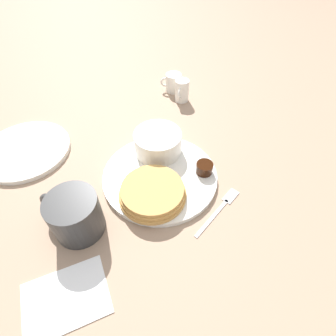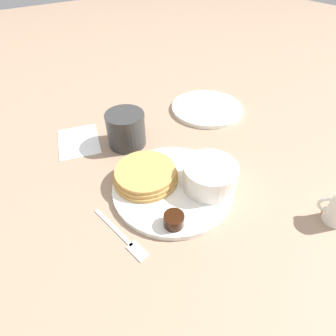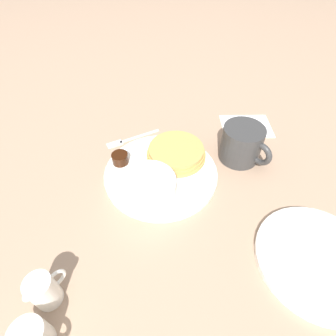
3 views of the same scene
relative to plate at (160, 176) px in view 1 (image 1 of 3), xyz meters
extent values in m
plane|color=#9E7F66|center=(0.00, 0.00, -0.01)|extent=(4.00, 4.00, 0.00)
cylinder|color=white|center=(0.00, 0.00, 0.00)|extent=(0.26, 0.26, 0.01)
cylinder|color=tan|center=(0.05, 0.04, 0.01)|extent=(0.14, 0.14, 0.01)
cylinder|color=tan|center=(0.05, 0.04, 0.02)|extent=(0.14, 0.14, 0.01)
cylinder|color=tan|center=(0.05, 0.04, 0.03)|extent=(0.13, 0.13, 0.01)
cylinder|color=white|center=(-0.04, -0.06, 0.03)|extent=(0.11, 0.11, 0.05)
cylinder|color=white|center=(-0.04, -0.06, 0.06)|extent=(0.09, 0.09, 0.01)
cylinder|color=black|center=(-0.08, 0.06, 0.02)|extent=(0.04, 0.04, 0.02)
cylinder|color=white|center=(-0.07, -0.07, 0.02)|extent=(0.05, 0.05, 0.03)
sphere|color=white|center=(-0.07, -0.07, 0.04)|extent=(0.03, 0.03, 0.03)
cylinder|color=#333333|center=(0.20, 0.00, 0.04)|extent=(0.10, 0.10, 0.09)
torus|color=#333333|center=(0.22, -0.05, 0.04)|extent=(0.04, 0.06, 0.06)
cylinder|color=white|center=(-0.25, -0.20, 0.03)|extent=(0.04, 0.04, 0.07)
torus|color=white|center=(-0.23, -0.19, 0.03)|extent=(0.03, 0.02, 0.04)
cone|color=white|center=(-0.26, -0.21, 0.06)|extent=(0.01, 0.01, 0.01)
cylinder|color=white|center=(-0.26, -0.26, 0.02)|extent=(0.05, 0.05, 0.06)
torus|color=white|center=(-0.24, -0.28, 0.02)|extent=(0.03, 0.02, 0.03)
cone|color=white|center=(-0.28, -0.25, 0.05)|extent=(0.02, 0.02, 0.01)
cube|color=silver|center=(-0.01, 0.15, 0.00)|extent=(0.11, 0.03, 0.00)
cube|color=silver|center=(-0.08, 0.14, 0.00)|extent=(0.04, 0.03, 0.00)
cube|color=white|center=(0.28, 0.10, 0.00)|extent=(0.16, 0.14, 0.00)
cylinder|color=white|center=(0.21, -0.28, 0.00)|extent=(0.22, 0.22, 0.01)
camera|label=1|loc=(0.23, 0.31, 0.46)|focal=28.00mm
camera|label=2|loc=(-0.31, 0.23, 0.41)|focal=28.00mm
camera|label=3|loc=(-0.11, -0.39, 0.45)|focal=28.00mm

